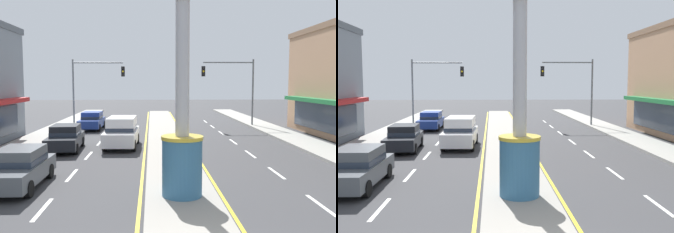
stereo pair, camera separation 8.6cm
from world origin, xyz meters
The scene contains 11 objects.
median_strip centered at (0.00, 18.00, 0.07)m, with size 2.58×52.00×0.14m, color gray.
sidewalk_left centered at (-9.14, 16.00, 0.09)m, with size 2.51×60.00×0.18m, color #9E9B93.
sidewalk_right centered at (9.14, 16.00, 0.09)m, with size 2.51×60.00×0.18m, color #9E9B93.
lane_markings centered at (0.00, 16.65, 0.00)m, with size 9.32×52.00×0.01m.
district_sign centered at (0.00, 5.62, 3.96)m, with size 7.18×1.47×8.30m.
traffic_light_left_side centered at (-6.52, 27.60, 4.25)m, with size 4.86×0.46×6.20m.
traffic_light_right_side centered at (6.52, 26.63, 4.25)m, with size 4.86×0.46×6.20m.
sedan_near_right_lane centered at (-6.24, 15.31, 0.79)m, with size 2.03×4.39×1.53m.
sedan_far_right_lane centered at (-6.24, 7.47, 0.79)m, with size 1.86×4.31×1.53m.
suv_near_left_lane centered at (-2.94, 16.28, 0.98)m, with size 2.09×4.66×1.90m.
sedan_mid_left_lane centered at (-6.24, 25.26, 0.79)m, with size 1.88×4.32×1.53m.
Camera 2 is at (-0.97, -6.94, 4.09)m, focal length 39.41 mm.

